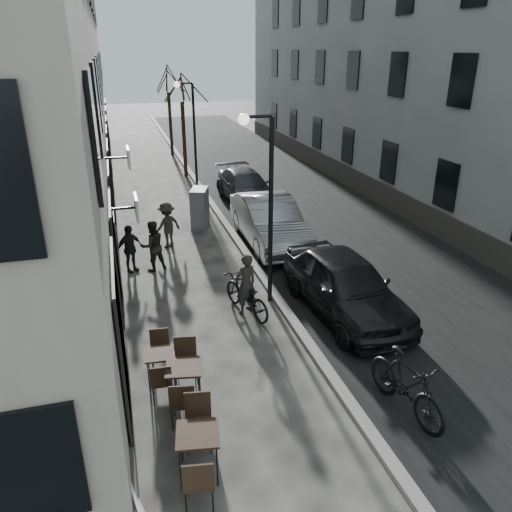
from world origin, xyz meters
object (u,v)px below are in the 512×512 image
pedestrian_far (130,249)px  bistro_set_b (184,380)px  streetlamp_far (191,125)px  car_near (345,285)px  utility_cabinet (200,208)px  car_mid (269,221)px  pedestrian_mid (167,225)px  bistro_set_c (161,365)px  bicycle (246,295)px  car_far (246,186)px  bistro_set_a (198,449)px  tree_far (168,79)px  moped (406,385)px  tree_near (181,86)px  pedestrian_near (153,246)px  streetlamp_near (265,191)px

pedestrian_far → bistro_set_b: bearing=-115.6°
streetlamp_far → car_near: (1.86, -13.18, -2.35)m
utility_cabinet → bistro_set_b: bearing=-82.1°
utility_cabinet → car_mid: bearing=-28.1°
pedestrian_mid → car_near: (3.92, -6.01, 0.00)m
bistro_set_c → bicycle: bicycle is taller
streetlamp_far → car_far: bearing=-50.5°
bistro_set_a → utility_cabinet: bearing=89.4°
tree_far → moped: bearing=-87.3°
moped → bicycle: bearing=103.5°
tree_far → bicycle: tree_far is taller
tree_far → bistro_set_a: size_ratio=3.27×
tree_far → pedestrian_far: 18.69m
bistro_set_b → moped: moped is taller
bistro_set_c → moped: moped is taller
tree_far → utility_cabinet: 15.02m
pedestrian_far → car_mid: car_mid is taller
bistro_set_a → tree_far: bearing=93.4°
bistro_set_a → moped: bearing=15.4°
tree_near → pedestrian_near: 12.93m
bistro_set_b → moped: size_ratio=0.83×
bistro_set_c → bicycle: 3.46m
utility_cabinet → car_mid: 3.11m
car_far → bicycle: bearing=-107.4°
bistro_set_a → car_near: 6.34m
bicycle → car_near: 2.60m
tree_near → bistro_set_a: (-2.83, -20.51, -4.15)m
pedestrian_mid → car_mid: bearing=141.1°
bistro_set_c → utility_cabinet: 9.75m
bistro_set_b → bicycle: 3.78m
tree_near → car_near: (1.79, -16.18, -3.85)m
streetlamp_near → car_near: bearing=-32.3°
pedestrian_far → car_far: bearing=18.5°
tree_far → moped: tree_far is taller
streetlamp_near → streetlamp_far: size_ratio=1.00×
bistro_set_c → moped: bearing=-21.9°
car_near → utility_cabinet: bearing=104.2°
utility_cabinet → car_near: bearing=-52.5°
streetlamp_near → tree_near: tree_near is taller
bicycle → pedestrian_far: bearing=-70.6°
pedestrian_mid → car_mid: car_mid is taller
bistro_set_b → bistro_set_c: bistro_set_b is taller
bistro_set_a → bistro_set_c: (-0.34, 2.60, -0.06)m
bistro_set_b → bicycle: bearing=67.0°
pedestrian_mid → car_far: size_ratio=0.35×
tree_far → car_mid: tree_far is taller
pedestrian_mid → moped: bearing=79.7°
pedestrian_mid → car_far: (4.07, 4.74, -0.13)m
bicycle → car_mid: size_ratio=0.39×
bistro_set_c → pedestrian_far: 5.99m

